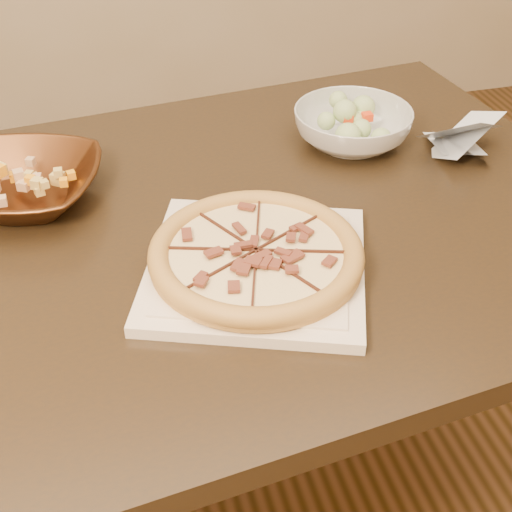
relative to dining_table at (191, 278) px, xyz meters
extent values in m
cube|color=black|center=(0.00, 0.00, 0.08)|extent=(1.51, 1.07, 0.04)
cylinder|color=black|center=(0.63, 0.38, -0.30)|extent=(0.07, 0.07, 0.71)
cube|color=beige|center=(0.08, -0.13, 0.11)|extent=(0.40, 0.40, 0.02)
cube|color=beige|center=(0.08, -0.13, 0.12)|extent=(0.34, 0.34, 0.00)
cylinder|color=#AA7837|center=(0.08, -0.13, 0.13)|extent=(0.30, 0.30, 0.01)
torus|color=#AA7837|center=(0.08, -0.13, 0.14)|extent=(0.31, 0.31, 0.03)
cylinder|color=beige|center=(0.08, -0.13, 0.13)|extent=(0.25, 0.25, 0.01)
cube|color=#33160D|center=(0.08, -0.13, 0.14)|extent=(0.09, 0.29, 0.01)
cube|color=#33160D|center=(0.08, -0.13, 0.14)|extent=(0.14, 0.27, 0.01)
cube|color=#33160D|center=(0.08, -0.13, 0.14)|extent=(0.29, 0.09, 0.01)
cube|color=#33160D|center=(0.08, -0.13, 0.14)|extent=(0.27, 0.14, 0.01)
cube|color=brown|center=(0.10, -0.14, 0.14)|extent=(0.03, 0.02, 0.00)
cube|color=brown|center=(0.13, -0.14, 0.14)|extent=(0.02, 0.02, 0.00)
cube|color=brown|center=(0.15, -0.12, 0.14)|extent=(0.03, 0.02, 0.00)
cube|color=brown|center=(0.10, -0.12, 0.14)|extent=(0.03, 0.02, 0.00)
cube|color=brown|center=(0.12, -0.10, 0.14)|extent=(0.03, 0.03, 0.00)
cube|color=brown|center=(0.13, -0.06, 0.14)|extent=(0.03, 0.03, 0.00)
cube|color=brown|center=(0.09, -0.10, 0.14)|extent=(0.02, 0.03, 0.00)
cube|color=brown|center=(0.08, -0.07, 0.14)|extent=(0.02, 0.03, 0.00)
cube|color=brown|center=(0.06, -0.04, 0.14)|extent=(0.02, 0.03, 0.00)
cube|color=brown|center=(0.06, -0.09, 0.14)|extent=(0.02, 0.03, 0.00)
cube|color=brown|center=(0.03, -0.07, 0.14)|extent=(0.03, 0.03, 0.00)
cube|color=brown|center=(0.05, -0.12, 0.14)|extent=(0.03, 0.03, 0.00)
cube|color=brown|center=(0.02, -0.11, 0.14)|extent=(0.03, 0.02, 0.00)
cube|color=brown|center=(-0.01, -0.12, 0.14)|extent=(0.03, 0.02, 0.00)
cube|color=brown|center=(0.04, -0.14, 0.14)|extent=(0.03, 0.02, 0.00)
cube|color=brown|center=(0.01, -0.16, 0.14)|extent=(0.03, 0.02, 0.00)
cube|color=brown|center=(0.00, -0.19, 0.14)|extent=(0.03, 0.02, 0.00)
cube|color=brown|center=(0.05, -0.17, 0.14)|extent=(0.03, 0.03, 0.00)
cube|color=brown|center=(0.04, -0.20, 0.14)|extent=(0.02, 0.03, 0.00)
cube|color=brown|center=(0.07, -0.16, 0.14)|extent=(0.02, 0.03, 0.00)
cube|color=brown|center=(0.08, -0.19, 0.14)|extent=(0.01, 0.02, 0.00)
cube|color=brown|center=(0.10, -0.21, 0.14)|extent=(0.02, 0.03, 0.00)
cube|color=brown|center=(0.09, -0.16, 0.14)|extent=(0.02, 0.03, 0.00)
cube|color=brown|center=(0.12, -0.18, 0.14)|extent=(0.03, 0.03, 0.00)
cube|color=brown|center=(0.15, -0.18, 0.14)|extent=(0.03, 0.02, 0.00)
imported|color=#553017|center=(-0.25, 0.15, 0.13)|extent=(0.32, 0.32, 0.06)
cube|color=tan|center=(-0.25, 0.15, 0.18)|extent=(0.03, 0.03, 0.03)
cube|color=orange|center=(-0.23, 0.15, 0.18)|extent=(0.03, 0.03, 0.03)
cube|color=tan|center=(-0.22, 0.16, 0.18)|extent=(0.03, 0.03, 0.03)
cube|color=tan|center=(-0.21, 0.18, 0.18)|extent=(0.03, 0.03, 0.03)
cube|color=orange|center=(-0.24, 0.15, 0.18)|extent=(0.03, 0.03, 0.03)
cube|color=tan|center=(-0.24, 0.17, 0.18)|extent=(0.03, 0.03, 0.03)
cube|color=tan|center=(-0.25, 0.19, 0.18)|extent=(0.03, 0.03, 0.03)
cube|color=orange|center=(-0.25, 0.15, 0.18)|extent=(0.03, 0.03, 0.03)
cube|color=tan|center=(-0.26, 0.16, 0.18)|extent=(0.03, 0.03, 0.03)
cube|color=tan|center=(-0.26, 0.15, 0.18)|extent=(0.03, 0.03, 0.03)
cube|color=tan|center=(-0.25, 0.14, 0.18)|extent=(0.03, 0.03, 0.03)
cube|color=tan|center=(-0.26, 0.13, 0.18)|extent=(0.03, 0.03, 0.03)
cube|color=orange|center=(-0.26, 0.11, 0.18)|extent=(0.03, 0.03, 0.03)
cube|color=tan|center=(-0.25, 0.09, 0.18)|extent=(0.03, 0.03, 0.03)
cube|color=tan|center=(-0.24, 0.13, 0.18)|extent=(0.03, 0.03, 0.03)
cube|color=orange|center=(-0.23, 0.12, 0.18)|extent=(0.03, 0.03, 0.03)
cube|color=tan|center=(-0.21, 0.11, 0.18)|extent=(0.03, 0.03, 0.03)
cube|color=tan|center=(-0.24, 0.14, 0.18)|extent=(0.03, 0.03, 0.03)
cube|color=orange|center=(-0.23, 0.14, 0.18)|extent=(0.03, 0.03, 0.03)
imported|color=silver|center=(0.35, 0.20, 0.13)|extent=(0.27, 0.27, 0.07)
sphere|color=#B8DD86|center=(0.35, 0.20, 0.19)|extent=(0.04, 0.04, 0.04)
sphere|color=#B8DD86|center=(0.36, 0.21, 0.19)|extent=(0.04, 0.04, 0.04)
sphere|color=#B8DD86|center=(0.36, 0.24, 0.19)|extent=(0.04, 0.04, 0.04)
sphere|color=#B8DD86|center=(0.34, 0.21, 0.19)|extent=(0.04, 0.04, 0.04)
sphere|color=#B8DD86|center=(0.32, 0.21, 0.19)|extent=(0.04, 0.04, 0.04)
sphere|color=#B8DD86|center=(0.35, 0.20, 0.19)|extent=(0.04, 0.04, 0.04)
sphere|color=#B8DD86|center=(0.34, 0.18, 0.19)|extent=(0.04, 0.04, 0.04)
sphere|color=#B8DD86|center=(0.36, 0.15, 0.19)|extent=(0.04, 0.04, 0.04)
sphere|color=#B8DD86|center=(0.36, 0.19, 0.19)|extent=(0.04, 0.04, 0.04)
cube|color=#F33D14|center=(0.37, 0.22, 0.18)|extent=(0.02, 0.02, 0.01)
cube|color=#F33D14|center=(0.32, 0.18, 0.18)|extent=(0.02, 0.02, 0.01)
camera|label=1|loc=(-0.13, -0.92, 0.74)|focal=50.00mm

